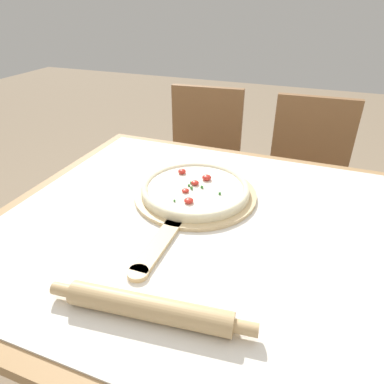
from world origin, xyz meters
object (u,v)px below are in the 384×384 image
(pizza, at_px, (195,189))
(chair_left, at_px, (202,160))
(chair_right, at_px, (306,176))
(rolling_pin, at_px, (149,308))
(pizza_peel, at_px, (193,198))

(pizza, xyz_separation_m, chair_left, (-0.23, 0.74, -0.26))
(chair_left, distance_m, chair_right, 0.54)
(pizza, distance_m, chair_left, 0.82)
(pizza, distance_m, chair_right, 0.85)
(chair_left, bearing_deg, rolling_pin, -80.55)
(pizza, relative_size, chair_right, 0.38)
(chair_left, height_order, chair_right, same)
(pizza_peel, height_order, pizza, pizza)
(pizza, relative_size, chair_left, 0.38)
(pizza_peel, xyz_separation_m, chair_right, (0.31, 0.76, -0.24))
(chair_left, bearing_deg, pizza_peel, -77.96)
(pizza, distance_m, rolling_pin, 0.47)
(pizza_peel, distance_m, chair_right, 0.86)
(pizza_peel, relative_size, rolling_pin, 1.40)
(pizza_peel, xyz_separation_m, chair_left, (-0.23, 0.76, -0.24))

